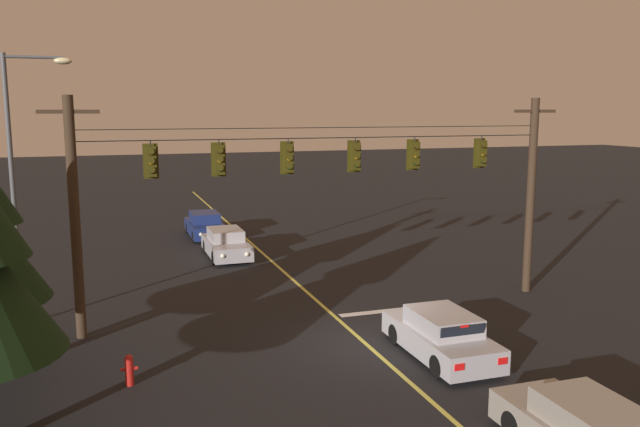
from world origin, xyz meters
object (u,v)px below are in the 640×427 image
(traffic_light_right_inner, at_px, (355,156))
(fire_hydrant, at_px, (129,369))
(traffic_light_far_right, at_px, (482,153))
(traffic_light_leftmost, at_px, (151,161))
(traffic_light_left_inner, at_px, (219,160))
(car_oncoming_lead, at_px, (226,244))
(car_waiting_near_lane, at_px, (441,336))
(traffic_light_centre, at_px, (288,158))
(car_oncoming_trailing, at_px, (205,225))
(traffic_light_rightmost, at_px, (415,155))
(street_lamp_corner, at_px, (21,168))

(traffic_light_right_inner, bearing_deg, fire_hydrant, -152.04)
(traffic_light_right_inner, distance_m, traffic_light_far_right, 5.07)
(traffic_light_leftmost, distance_m, traffic_light_left_inner, 2.16)
(car_oncoming_lead, relative_size, fire_hydrant, 5.26)
(traffic_light_right_inner, height_order, car_waiting_near_lane, traffic_light_right_inner)
(traffic_light_left_inner, xyz_separation_m, car_waiting_near_lane, (5.46, -5.11, -4.88))
(traffic_light_left_inner, bearing_deg, fire_hydrant, -127.26)
(car_waiting_near_lane, distance_m, fire_hydrant, 8.74)
(fire_hydrant, bearing_deg, traffic_light_right_inner, 27.96)
(traffic_light_leftmost, height_order, traffic_light_far_right, same)
(traffic_light_centre, xyz_separation_m, traffic_light_right_inner, (2.43, 0.00, 0.00))
(traffic_light_left_inner, height_order, car_oncoming_trailing, traffic_light_left_inner)
(traffic_light_leftmost, bearing_deg, car_oncoming_trailing, 75.71)
(traffic_light_left_inner, bearing_deg, car_waiting_near_lane, -43.11)
(traffic_light_leftmost, distance_m, traffic_light_centre, 4.50)
(traffic_light_centre, distance_m, car_oncoming_lead, 10.94)
(traffic_light_left_inner, height_order, traffic_light_far_right, same)
(car_waiting_near_lane, xyz_separation_m, car_oncoming_lead, (-3.54, 14.89, -0.00))
(traffic_light_leftmost, distance_m, traffic_light_rightmost, 9.23)
(traffic_light_leftmost, distance_m, car_oncoming_lead, 11.67)
(fire_hydrant, bearing_deg, traffic_light_leftmost, 75.85)
(traffic_light_left_inner, xyz_separation_m, car_oncoming_lead, (1.92, 9.79, -4.88))
(traffic_light_leftmost, bearing_deg, traffic_light_rightmost, 0.00)
(traffic_light_centre, bearing_deg, car_oncoming_trailing, 92.27)
(street_lamp_corner, bearing_deg, traffic_light_right_inner, -9.80)
(traffic_light_centre, relative_size, car_oncoming_lead, 0.28)
(traffic_light_centre, xyz_separation_m, fire_hydrant, (-5.57, -4.25, -5.09))
(traffic_light_centre, bearing_deg, traffic_light_left_inner, 180.00)
(traffic_light_left_inner, bearing_deg, car_oncoming_trailing, 83.53)
(traffic_light_left_inner, distance_m, traffic_light_right_inner, 4.77)
(traffic_light_leftmost, distance_m, fire_hydrant, 6.72)
(traffic_light_left_inner, relative_size, car_waiting_near_lane, 0.28)
(traffic_light_left_inner, relative_size, fire_hydrant, 1.45)
(traffic_light_centre, xyz_separation_m, car_oncoming_lead, (-0.42, 9.79, -4.88))
(traffic_light_right_inner, relative_size, fire_hydrant, 1.45)
(traffic_light_left_inner, height_order, traffic_light_rightmost, same)
(traffic_light_right_inner, distance_m, traffic_light_rightmost, 2.30)
(street_lamp_corner, xyz_separation_m, fire_hydrant, (2.89, -6.13, -4.85))
(traffic_light_leftmost, height_order, traffic_light_centre, same)
(traffic_light_right_inner, xyz_separation_m, car_oncoming_trailing, (-3.04, 15.29, -4.88))
(traffic_light_far_right, distance_m, car_oncoming_trailing, 17.98)
(street_lamp_corner, bearing_deg, fire_hydrant, -64.74)
(traffic_light_right_inner, bearing_deg, car_waiting_near_lane, -82.37)
(traffic_light_far_right, bearing_deg, traffic_light_left_inner, 180.00)
(traffic_light_left_inner, relative_size, traffic_light_centre, 1.00)
(traffic_light_far_right, xyz_separation_m, car_waiting_near_lane, (-4.39, -5.11, -4.88))
(car_oncoming_trailing, xyz_separation_m, fire_hydrant, (-4.97, -19.54, -0.21))
(car_oncoming_lead, bearing_deg, traffic_light_rightmost, -62.24)
(traffic_light_left_inner, height_order, car_waiting_near_lane, traffic_light_left_inner)
(traffic_light_centre, relative_size, traffic_light_right_inner, 1.00)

